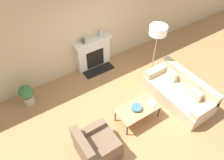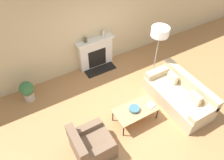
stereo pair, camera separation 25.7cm
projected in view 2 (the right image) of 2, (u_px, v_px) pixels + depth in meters
The scene contains 12 objects.
ground_plane at pixel (134, 115), 5.88m from camera, with size 18.00×18.00×0.00m, color #A87547.
wall_back at pixel (90, 26), 6.38m from camera, with size 18.00×0.06×2.90m.
fireplace at pixel (96, 53), 6.98m from camera, with size 1.24×0.59×1.03m.
couch at pixel (179, 95), 5.99m from camera, with size 0.92×1.95×0.76m.
armchair_near at pixel (91, 145), 4.90m from camera, with size 0.87×0.83×0.84m.
coffee_table at pixel (136, 110), 5.49m from camera, with size 1.11×0.60×0.43m.
bowl at pixel (134, 109), 5.42m from camera, with size 0.27×0.27×0.08m.
book at pixel (151, 105), 5.55m from camera, with size 0.27×0.24×0.02m.
floor_lamp at pixel (160, 34), 5.87m from camera, with size 0.49×0.49×1.76m.
mantel_vase_left at pixel (85, 40), 6.46m from camera, with size 0.10×0.10×0.14m.
mantel_vase_center_left at pixel (103, 33), 6.65m from camera, with size 0.09×0.09×0.22m.
potted_plant at pixel (27, 90), 6.02m from camera, with size 0.39×0.39×0.64m.
Camera 2 is at (-2.29, -2.77, 4.78)m, focal length 35.00 mm.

